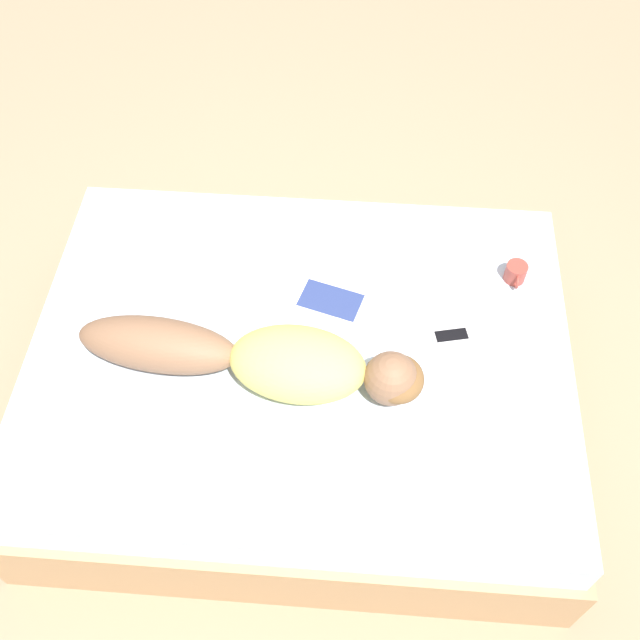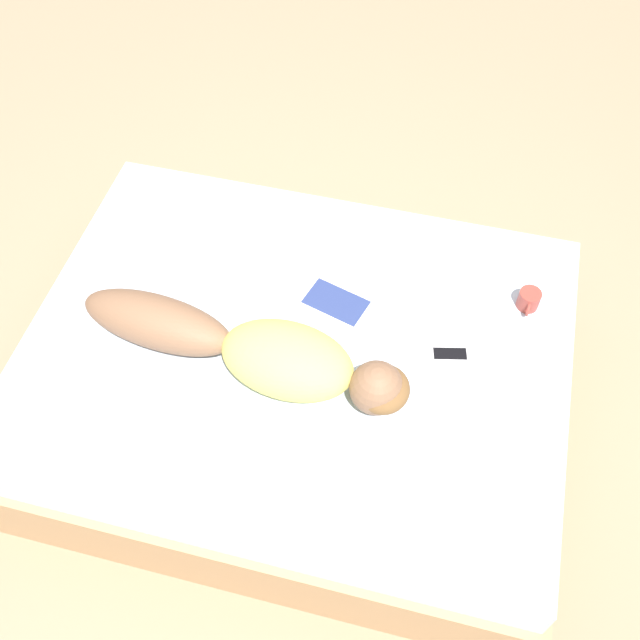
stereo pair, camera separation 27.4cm
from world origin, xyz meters
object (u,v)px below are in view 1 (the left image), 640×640
at_px(cell_phone, 451,336).
at_px(coffee_mug, 516,273).
at_px(person, 263,359).
at_px(open_magazine, 339,282).

bearing_deg(cell_phone, coffee_mug, 126.52).
bearing_deg(coffee_mug, person, -61.13).
relative_size(person, cell_phone, 8.01).
relative_size(open_magazine, cell_phone, 3.20).
xyz_separation_m(person, cell_phone, (-0.21, 0.67, -0.09)).
bearing_deg(coffee_mug, cell_phone, -40.59).
relative_size(open_magazine, coffee_mug, 4.27).
bearing_deg(person, coffee_mug, 124.45).
xyz_separation_m(open_magazine, cell_phone, (0.23, 0.43, 0.00)).
bearing_deg(coffee_mug, open_magazine, -84.30).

